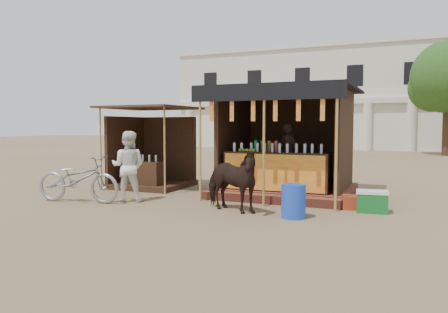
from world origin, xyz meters
The scene contains 11 objects.
ground centered at (0.00, 0.00, 0.00)m, with size 120.00×120.00×0.00m, color #846B4C.
main_stall centered at (1.00, 3.36, 1.03)m, with size 3.60×3.61×2.78m.
secondary_stall centered at (-3.17, 3.24, 0.85)m, with size 2.40×2.40×2.38m.
cow centered at (0.56, 0.65, 0.66)m, with size 0.71×1.56×1.32m, color black.
motorbike centered at (-3.22, 0.28, 0.56)m, with size 0.74×2.12×1.11m, color #9999A1.
bystander centered at (-2.21, 0.89, 0.85)m, with size 0.83×0.64×1.70m, color white.
blue_barrel centered at (1.94, 0.56, 0.34)m, with size 0.48×0.48×0.67m, color blue.
red_crate centered at (2.87, 2.00, 0.15)m, with size 0.37×0.44×0.29m, color maroon.
cooler centered at (3.32, 1.78, 0.23)m, with size 0.69×0.51×0.46m.
background_building centered at (-2.00, 29.94, 3.98)m, with size 26.00×7.45×8.18m.
tree centered at (5.81, 22.14, 4.63)m, with size 4.50×4.40×7.00m.
Camera 1 is at (4.05, -7.81, 1.82)m, focal length 35.00 mm.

